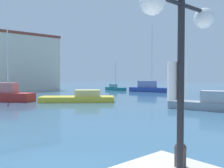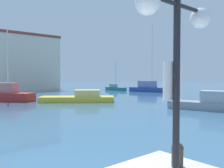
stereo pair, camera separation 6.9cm
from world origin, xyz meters
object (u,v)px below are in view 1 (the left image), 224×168
Objects in this scene: sailboat_red_distant_north at (8,95)px; motorboat_yellow_outer_mooring at (79,98)px; mooring_bollard at (180,154)px; sailboat_teal_center_channel at (115,88)px; sailboat_blue_distant_east at (150,88)px; lamppost at (181,30)px; motorboat_grey_mid_harbor at (206,103)px.

sailboat_red_distant_north is 1.04× the size of motorboat_yellow_outer_mooring.
mooring_bollard is 0.09× the size of sailboat_teal_center_channel.
sailboat_blue_distant_east reaches higher than motorboat_yellow_outer_mooring.
sailboat_teal_center_channel reaches higher than mooring_bollard.
motorboat_yellow_outer_mooring is 19.41m from sailboat_blue_distant_east.
lamppost reaches higher than mooring_bollard.
motorboat_grey_mid_harbor is (14.79, 7.26, -0.70)m from mooring_bollard.
sailboat_teal_center_channel is 7.83m from sailboat_blue_distant_east.
mooring_bollard is at bearing -153.86° from motorboat_grey_mid_harbor.
sailboat_red_distant_north is at bearing 179.95° from sailboat_blue_distant_east.
motorboat_grey_mid_harbor is at bearing 26.14° from mooring_bollard.
sailboat_teal_center_channel is at bearing 50.04° from mooring_bollard.
motorboat_grey_mid_harbor is at bearing -128.45° from sailboat_blue_distant_east.
sailboat_red_distant_north is (4.72, 25.10, -0.53)m from mooring_bollard.
mooring_bollard is at bearing -118.09° from motorboat_yellow_outer_mooring.
motorboat_yellow_outer_mooring is (-17.08, -13.34, -0.04)m from sailboat_teal_center_channel.
mooring_bollard is 25.54m from sailboat_red_distant_north.
sailboat_blue_distant_east reaches higher than sailboat_red_distant_north.
sailboat_red_distant_north is 1.38× the size of motorboat_grey_mid_harbor.
motorboat_yellow_outer_mooring is at bearing 61.91° from mooring_bollard.
sailboat_red_distant_north is at bearing 77.25° from lamppost.
sailboat_red_distant_north is at bearing -161.37° from sailboat_teal_center_channel.
motorboat_grey_mid_harbor is (-12.66, -25.51, 0.07)m from sailboat_teal_center_channel.
sailboat_red_distant_north is 8.01m from motorboat_yellow_outer_mooring.
lamppost is 23.40m from motorboat_yellow_outer_mooring.
mooring_bollard is 0.08× the size of motorboat_grey_mid_harbor.
lamppost is 39.72m from sailboat_blue_distant_east.
sailboat_red_distant_north reaches higher than motorboat_yellow_outer_mooring.
sailboat_teal_center_channel is at bearing 18.63° from sailboat_red_distant_north.
mooring_bollard is 42.75m from sailboat_teal_center_channel.
mooring_bollard is at bearing 32.90° from lamppost.
motorboat_yellow_outer_mooring is (11.50, 20.16, -3.02)m from lamppost.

